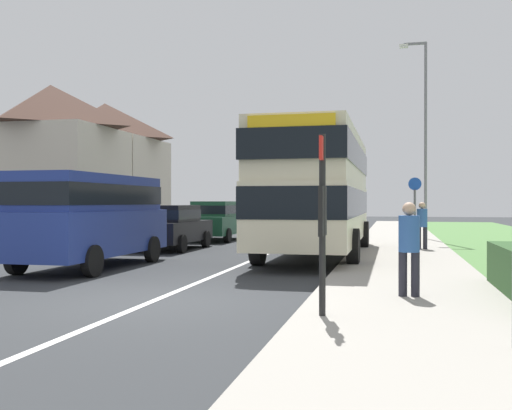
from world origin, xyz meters
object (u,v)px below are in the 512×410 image
(double_decker_bus, at_px, (318,187))
(pedestrian_at_stop, at_px, (409,244))
(street_lamp_mid, at_px, (423,129))
(parked_car_black, at_px, (170,225))
(bus_stop_sign, at_px, (322,212))
(pedestrian_walking_away, at_px, (422,223))
(cycle_route_sign, at_px, (415,209))
(parked_car_dark_green, at_px, (217,219))
(parked_van_blue, at_px, (91,213))

(double_decker_bus, distance_m, pedestrian_at_stop, 8.29)
(street_lamp_mid, bearing_deg, parked_car_black, -144.07)
(double_decker_bus, relative_size, pedestrian_at_stop, 5.78)
(bus_stop_sign, distance_m, street_lamp_mid, 18.18)
(pedestrian_walking_away, xyz_separation_m, cycle_route_sign, (-0.20, 0.90, 0.45))
(parked_car_black, height_order, pedestrian_walking_away, pedestrian_walking_away)
(parked_car_dark_green, distance_m, pedestrian_walking_away, 9.43)
(pedestrian_walking_away, height_order, street_lamp_mid, street_lamp_mid)
(bus_stop_sign, height_order, cycle_route_sign, bus_stop_sign)
(pedestrian_at_stop, bearing_deg, parked_car_black, 130.01)
(parked_car_black, xyz_separation_m, bus_stop_sign, (6.69, -11.34, 0.67))
(bus_stop_sign, bearing_deg, parked_car_dark_green, 111.64)
(parked_car_dark_green, bearing_deg, pedestrian_at_stop, -61.94)
(pedestrian_walking_away, bearing_deg, double_decker_bus, -143.69)
(double_decker_bus, bearing_deg, cycle_route_sign, 47.44)
(double_decker_bus, height_order, street_lamp_mid, street_lamp_mid)
(parked_car_dark_green, bearing_deg, street_lamp_mid, 8.77)
(pedestrian_walking_away, distance_m, street_lamp_mid, 6.83)
(street_lamp_mid, bearing_deg, parked_car_dark_green, -171.23)
(parked_van_blue, height_order, cycle_route_sign, cycle_route_sign)
(double_decker_bus, bearing_deg, parked_car_dark_green, 128.08)
(pedestrian_walking_away, relative_size, cycle_route_sign, 0.66)
(double_decker_bus, bearing_deg, bus_stop_sign, -82.42)
(pedestrian_at_stop, bearing_deg, bus_stop_sign, -121.53)
(double_decker_bus, distance_m, parked_car_black, 5.76)
(parked_van_blue, height_order, street_lamp_mid, street_lamp_mid)
(parked_car_black, bearing_deg, bus_stop_sign, -59.48)
(parked_van_blue, bearing_deg, cycle_route_sign, 42.34)
(double_decker_bus, xyz_separation_m, parked_van_blue, (-5.23, -4.24, -0.75))
(parked_van_blue, xyz_separation_m, parked_car_dark_green, (0.02, 10.90, -0.46))
(cycle_route_sign, bearing_deg, parked_car_dark_green, 157.26)
(parked_car_black, relative_size, street_lamp_mid, 0.49)
(parked_car_black, bearing_deg, pedestrian_walking_away, 4.99)
(parked_van_blue, bearing_deg, pedestrian_at_stop, -24.82)
(pedestrian_at_stop, relative_size, cycle_route_sign, 0.66)
(double_decker_bus, relative_size, pedestrian_walking_away, 5.78)
(parked_van_blue, height_order, pedestrian_walking_away, parked_van_blue)
(pedestrian_at_stop, bearing_deg, street_lamp_mid, 86.50)
(double_decker_bus, height_order, pedestrian_at_stop, double_decker_bus)
(parked_car_dark_green, bearing_deg, cycle_route_sign, -22.74)
(parked_van_blue, xyz_separation_m, street_lamp_mid, (8.70, 12.23, 3.38))
(double_decker_bus, relative_size, street_lamp_mid, 1.15)
(pedestrian_walking_away, xyz_separation_m, street_lamp_mid, (0.30, 5.67, 3.80))
(double_decker_bus, distance_m, pedestrian_walking_away, 4.10)
(double_decker_bus, distance_m, bus_stop_sign, 9.87)
(parked_van_blue, relative_size, parked_car_dark_green, 1.22)
(parked_car_dark_green, bearing_deg, bus_stop_sign, -68.36)
(parked_car_dark_green, distance_m, cycle_route_sign, 8.88)
(parked_van_blue, relative_size, bus_stop_sign, 2.07)
(parked_car_dark_green, bearing_deg, parked_car_black, -91.95)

